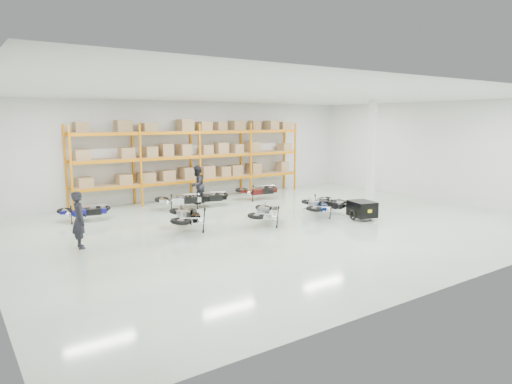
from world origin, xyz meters
TOP-DOWN VIEW (x-y plane):
  - room at (0.00, 0.00)m, footprint 18.00×18.00m
  - pallet_rack at (-0.00, 6.45)m, footprint 11.28×0.98m
  - structural_column at (5.20, 0.50)m, footprint 0.25×0.25m
  - moto_blue_centre at (1.97, 0.28)m, footprint 1.65×1.89m
  - moto_silver_left at (-0.41, 0.29)m, footprint 1.86×1.87m
  - moto_black_far_left at (-3.09, 1.12)m, footprint 1.63×2.14m
  - moto_touring_right at (2.98, 0.49)m, footprint 0.95×1.71m
  - trailer at (2.98, -1.11)m, footprint 0.98×1.69m
  - moto_back_a at (-5.58, 4.45)m, footprint 1.73×1.11m
  - moto_back_b at (-1.73, 4.51)m, footprint 1.85×1.16m
  - moto_back_c at (-0.55, 4.43)m, footprint 1.92×1.33m
  - moto_back_d at (2.31, 4.66)m, footprint 1.91×1.19m
  - person_left at (-6.59, 0.89)m, footprint 0.42×0.62m
  - person_back at (-0.55, 5.25)m, footprint 1.03×0.99m

SIDE VIEW (x-z plane):
  - trailer at x=2.98m, z-range 0.06..0.74m
  - moto_back_a at x=-5.58m, z-range -0.03..1.00m
  - moto_touring_right at x=2.98m, z-range -0.03..1.04m
  - moto_blue_centre at x=1.97m, z-range -0.03..1.07m
  - moto_back_b at x=-1.73m, z-range -0.03..1.08m
  - moto_back_c at x=-0.55m, z-range -0.03..1.10m
  - moto_silver_left at x=-0.41m, z-range -0.03..1.11m
  - moto_back_d at x=2.31m, z-range -0.03..1.12m
  - moto_black_far_left at x=-3.09m, z-range -0.03..1.21m
  - person_left at x=-6.59m, z-range 0.00..1.66m
  - person_back at x=-0.55m, z-range 0.00..1.68m
  - room at x=0.00m, z-range -6.75..11.25m
  - structural_column at x=5.20m, z-range 0.00..4.50m
  - pallet_rack at x=0.00m, z-range 0.45..4.07m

